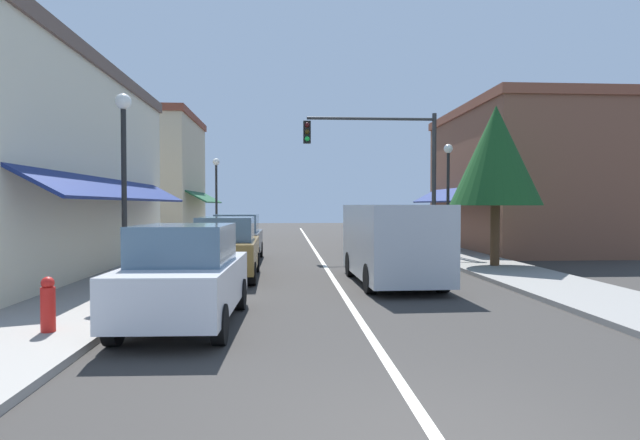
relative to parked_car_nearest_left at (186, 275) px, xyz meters
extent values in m
plane|color=#33302D|center=(3.10, 13.04, -0.88)|extent=(80.00, 80.00, 0.00)
cube|color=gray|center=(-2.40, 13.04, -0.82)|extent=(2.60, 56.00, 0.12)
cube|color=gray|center=(8.60, 13.04, -0.82)|extent=(2.60, 56.00, 0.12)
cube|color=silver|center=(3.10, 13.04, -0.88)|extent=(0.14, 52.00, 0.01)
cube|color=beige|center=(-5.74, 7.04, 2.17)|extent=(4.08, 14.00, 6.10)
cube|color=brown|center=(-5.74, 7.04, 5.42)|extent=(4.28, 14.20, 0.40)
cube|color=slate|center=(-3.76, 7.04, 0.52)|extent=(0.08, 10.64, 1.80)
cube|color=navy|center=(-3.15, 7.04, 1.72)|extent=(1.27, 11.76, 0.73)
cube|color=slate|center=(-3.76, 3.96, 3.51)|extent=(0.08, 1.10, 1.30)
cube|color=slate|center=(-3.76, 10.12, 3.51)|extent=(0.08, 1.10, 1.30)
cube|color=brown|center=(12.78, 15.04, 2.27)|extent=(5.75, 10.00, 6.29)
cube|color=brown|center=(12.78, 15.04, 5.61)|extent=(5.95, 10.20, 0.40)
cube|color=slate|center=(9.96, 15.04, 0.52)|extent=(0.08, 7.60, 1.80)
cube|color=navy|center=(9.35, 15.04, 1.72)|extent=(1.27, 8.40, 0.73)
cube|color=slate|center=(9.96, 12.84, 3.65)|extent=(0.08, 1.10, 1.30)
cube|color=slate|center=(9.96, 17.24, 3.65)|extent=(0.08, 1.10, 1.30)
cube|color=#BCAD8E|center=(-6.30, 23.04, 2.66)|extent=(5.21, 8.00, 7.08)
cube|color=brown|center=(-6.30, 23.04, 6.41)|extent=(5.41, 8.20, 0.40)
cube|color=slate|center=(-3.76, 23.04, 0.52)|extent=(0.08, 6.08, 1.80)
cube|color=#194C2D|center=(-3.15, 23.04, 1.72)|extent=(1.27, 6.72, 0.73)
cube|color=slate|center=(-3.76, 21.28, 4.22)|extent=(0.08, 1.10, 1.30)
cube|color=slate|center=(-3.76, 24.80, 4.22)|extent=(0.08, 1.10, 1.30)
cube|color=silver|center=(0.00, 0.03, -0.17)|extent=(1.83, 4.15, 0.80)
cube|color=slate|center=(0.00, -0.07, 0.56)|extent=(1.58, 2.04, 0.66)
cylinder|color=black|center=(-0.75, 1.40, -0.57)|extent=(0.22, 0.63, 0.62)
cylinder|color=black|center=(0.83, 1.36, -0.57)|extent=(0.22, 0.63, 0.62)
cylinder|color=black|center=(-0.83, -1.31, -0.57)|extent=(0.22, 0.63, 0.62)
cylinder|color=black|center=(0.75, -1.35, -0.57)|extent=(0.22, 0.63, 0.62)
cube|color=brown|center=(0.05, 5.92, -0.17)|extent=(1.79, 4.13, 0.80)
cube|color=slate|center=(0.05, 5.82, 0.56)|extent=(1.56, 2.03, 0.66)
cylinder|color=black|center=(-0.76, 7.25, -0.57)|extent=(0.21, 0.62, 0.62)
cylinder|color=black|center=(0.82, 7.28, -0.57)|extent=(0.21, 0.62, 0.62)
cylinder|color=black|center=(-0.71, 4.55, -0.57)|extent=(0.21, 0.62, 0.62)
cylinder|color=black|center=(0.87, 4.58, -0.57)|extent=(0.21, 0.62, 0.62)
cube|color=#4C5156|center=(-0.07, 10.76, -0.17)|extent=(1.73, 4.11, 0.80)
cube|color=slate|center=(-0.07, 10.66, 0.56)|extent=(1.53, 2.01, 0.66)
cylinder|color=black|center=(-0.87, 12.11, -0.57)|extent=(0.20, 0.62, 0.62)
cylinder|color=black|center=(0.71, 12.11, -0.57)|extent=(0.20, 0.62, 0.62)
cylinder|color=black|center=(-0.86, 9.40, -0.57)|extent=(0.20, 0.62, 0.62)
cylinder|color=black|center=(0.72, 9.41, -0.57)|extent=(0.20, 0.62, 0.62)
cube|color=#B2B7BC|center=(4.60, 4.66, 0.29)|extent=(2.09, 5.05, 1.90)
cube|color=slate|center=(4.53, 7.06, 0.72)|extent=(1.73, 0.32, 0.84)
cube|color=black|center=(4.53, 7.24, -0.40)|extent=(1.87, 0.25, 0.24)
cylinder|color=black|center=(3.67, 6.19, -0.52)|extent=(0.26, 0.73, 0.72)
cylinder|color=black|center=(5.44, 6.23, -0.52)|extent=(0.26, 0.73, 0.72)
cylinder|color=black|center=(3.76, 3.09, -0.52)|extent=(0.26, 0.73, 0.72)
cylinder|color=black|center=(5.52, 3.13, -0.52)|extent=(0.26, 0.73, 0.72)
cylinder|color=#333333|center=(7.90, 12.28, 2.08)|extent=(0.18, 0.18, 5.91)
cylinder|color=#333333|center=(5.26, 12.28, 4.78)|extent=(5.29, 0.12, 0.12)
cube|color=black|center=(2.62, 12.10, 4.18)|extent=(0.30, 0.24, 0.90)
sphere|color=#420F0F|center=(2.62, 11.97, 4.46)|extent=(0.20, 0.20, 0.20)
sphere|color=#3D2D0C|center=(2.62, 11.97, 4.18)|extent=(0.20, 0.20, 0.20)
sphere|color=green|center=(2.62, 11.97, 3.90)|extent=(0.20, 0.20, 0.20)
cylinder|color=black|center=(-1.96, 3.07, 1.27)|extent=(0.12, 0.12, 4.30)
sphere|color=white|center=(-1.96, 3.07, 3.60)|extent=(0.36, 0.36, 0.36)
cylinder|color=black|center=(8.22, 11.39, 1.21)|extent=(0.12, 0.12, 4.18)
sphere|color=white|center=(8.22, 11.39, 3.48)|extent=(0.36, 0.36, 0.36)
cylinder|color=black|center=(-1.84, 18.39, 1.21)|extent=(0.12, 0.12, 4.18)
sphere|color=white|center=(-1.84, 18.39, 3.48)|extent=(0.36, 0.36, 0.36)
cylinder|color=#4C331E|center=(8.64, 7.64, 0.40)|extent=(0.30, 0.30, 2.55)
cone|color=#19471E|center=(8.64, 7.64, 2.86)|extent=(2.98, 2.98, 3.28)
cylinder|color=red|center=(-1.98, -0.84, -0.41)|extent=(0.22, 0.22, 0.70)
sphere|color=red|center=(-1.98, -0.84, 0.01)|extent=(0.20, 0.20, 0.20)
camera|label=1|loc=(1.75, -9.36, 1.23)|focal=29.72mm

